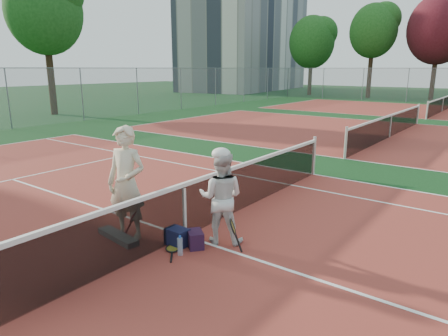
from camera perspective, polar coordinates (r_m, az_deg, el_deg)
The scene contains 22 objects.
ground at distance 7.42m, azimuth -5.57°, elevation -9.70°, with size 130.00×130.00×0.00m, color #0E3414.
court_main at distance 7.42m, azimuth -5.57°, elevation -9.67°, with size 23.77×10.97×0.01m, color maroon.
court_far_a at distance 19.28m, azimuth 22.54°, elevation 4.10°, with size 23.77×10.97×0.01m, color maroon.
court_far_b at distance 32.45m, azimuth 28.68°, elevation 7.09°, with size 23.77×10.97×0.01m, color maroon.
net_main at distance 7.23m, azimuth -5.67°, elevation -5.99°, with size 0.10×10.98×1.02m, color black, non-canonical shape.
net_far_a at distance 19.21m, azimuth 22.68°, elevation 5.59°, with size 0.10×10.98×1.02m, color black, non-canonical shape.
net_far_b at distance 32.41m, azimuth 28.78°, elevation 7.98°, with size 0.10×10.98×1.02m, color black, non-canonical shape.
fence_left at distance 23.77m, azimuth -23.85°, elevation 9.31°, with size 54.50×0.06×3.00m, color slate, non-canonical shape.
apartment_block at distance 59.02m, azimuth 3.28°, elevation 18.43°, with size 10.00×22.00×15.00m, color beige.
player_a at distance 7.21m, azimuth -13.74°, elevation -2.15°, with size 0.74×0.49×2.03m, color beige.
player_b at distance 6.90m, azimuth -0.41°, elevation -4.24°, with size 0.79×0.62×1.63m, color silver.
racket_red at distance 7.38m, azimuth -12.64°, elevation -7.85°, with size 0.32×0.27×0.54m, color maroon, non-canonical shape.
racket_black_held at distance 6.68m, azimuth 1.26°, elevation -9.69°, with size 0.22×0.27×0.58m, color black, non-canonical shape.
racket_spare at distance 6.92m, azimuth -7.37°, elevation -11.36°, with size 0.60×0.27×0.05m, color black, non-canonical shape.
sports_bag_navy at distance 7.03m, azimuth -6.70°, elevation -9.75°, with size 0.39×0.27×0.31m, color black.
sports_bag_purple at distance 6.94m, azimuth -4.13°, elevation -10.11°, with size 0.36×0.24×0.29m, color black.
net_cover_canvas at distance 7.49m, azimuth -14.90°, elevation -9.46°, with size 1.00×0.23×0.11m, color #5E5A55.
water_bottle at distance 6.68m, azimuth -6.29°, elevation -11.09°, with size 0.09×0.09×0.30m, color silver.
tree_back_0 at distance 47.70m, azimuth 12.44°, elevation 17.12°, with size 5.02×5.02×8.70m.
tree_back_1 at distance 44.81m, azimuth 20.55°, elevation 17.83°, with size 4.64×4.64×9.29m.
tree_back_maroon at distance 44.26m, azimuth 28.39°, elevation 17.05°, with size 5.67×5.67×9.81m.
tree_left_1 at distance 29.16m, azimuth -24.30°, elevation 19.71°, with size 4.70×4.70×9.18m.
Camera 1 is at (4.61, -4.99, 2.98)m, focal length 32.00 mm.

